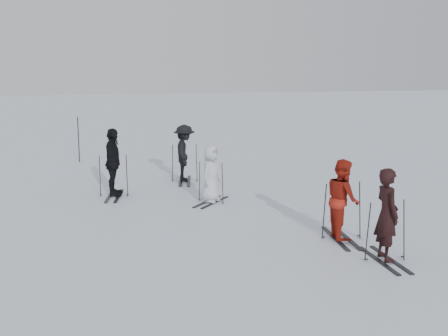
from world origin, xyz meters
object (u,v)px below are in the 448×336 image
at_px(skier_grey, 211,174).
at_px(piste_marker, 79,140).
at_px(skier_near_dark, 387,216).
at_px(skier_red, 343,200).
at_px(skier_uphill_far, 184,154).
at_px(skier_uphill_left, 113,163).

distance_m(skier_grey, piste_marker, 8.17).
height_order(skier_near_dark, skier_grey, skier_near_dark).
xyz_separation_m(skier_red, skier_uphill_far, (-2.13, 6.67, 0.05)).
bearing_deg(skier_uphill_left, skier_red, -128.55).
xyz_separation_m(skier_grey, piste_marker, (-3.39, 7.44, 0.10)).
bearing_deg(skier_uphill_far, skier_red, -150.54).
xyz_separation_m(skier_red, skier_uphill_left, (-4.41, 5.15, 0.10)).
height_order(skier_near_dark, skier_uphill_far, skier_uphill_far).
bearing_deg(piste_marker, skier_near_dark, -66.47).
bearing_deg(skier_grey, skier_uphill_left, 102.10).
distance_m(skier_near_dark, skier_red, 1.45).
bearing_deg(skier_near_dark, skier_uphill_far, 18.95).
xyz_separation_m(skier_near_dark, skier_grey, (-2.13, 5.24, -0.11)).
bearing_deg(skier_near_dark, skier_red, 10.46).
xyz_separation_m(skier_near_dark, skier_red, (-0.19, 1.44, -0.03)).
relative_size(skier_red, piste_marker, 0.98).
relative_size(skier_red, skier_uphill_far, 0.95).
bearing_deg(piste_marker, skier_uphill_left, -81.40).
relative_size(skier_grey, skier_uphill_far, 0.86).
distance_m(skier_uphill_left, skier_uphill_far, 2.75).
xyz_separation_m(skier_red, skier_grey, (-1.94, 3.81, -0.08)).
distance_m(skier_red, skier_uphill_far, 7.00).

